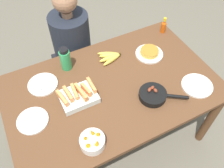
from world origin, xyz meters
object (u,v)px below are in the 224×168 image
object	(u,v)px
frittata_plate_center	(149,53)
empty_plate_near_front	(197,86)
melon_tray	(78,96)
fruit_bowl_mango	(92,141)
skillet	(154,95)
banana_bunch	(110,56)
water_bottle	(65,59)
person_figure	(74,54)
empty_plate_far_right	(43,84)
hot_sauce_bottle	(164,26)
empty_plate_far_left	(33,121)

from	to	relation	value
frittata_plate_center	empty_plate_near_front	world-z (taller)	frittata_plate_center
melon_tray	fruit_bowl_mango	size ratio (longest dim) A/B	1.66
melon_tray	fruit_bowl_mango	world-z (taller)	fruit_bowl_mango
skillet	fruit_bowl_mango	size ratio (longest dim) A/B	1.99
banana_bunch	water_bottle	size ratio (longest dim) A/B	1.01
banana_bunch	empty_plate_near_front	world-z (taller)	banana_bunch
melon_tray	person_figure	distance (m)	0.79
empty_plate_near_front	person_figure	distance (m)	1.22
banana_bunch	empty_plate_far_right	distance (m)	0.59
frittata_plate_center	empty_plate_far_right	bearing A→B (deg)	174.59
frittata_plate_center	empty_plate_near_front	size ratio (longest dim) A/B	0.99
melon_tray	hot_sauce_bottle	world-z (taller)	hot_sauce_bottle
hot_sauce_bottle	person_figure	xyz separation A→B (m)	(-0.78, 0.35, -0.32)
empty_plate_near_front	skillet	bearing A→B (deg)	169.41
frittata_plate_center	water_bottle	size ratio (longest dim) A/B	1.15
empty_plate_near_front	fruit_bowl_mango	xyz separation A→B (m)	(-0.90, -0.07, 0.03)
empty_plate_far_left	empty_plate_far_right	xyz separation A→B (m)	(0.15, 0.28, -0.00)
melon_tray	skillet	bearing A→B (deg)	-25.52
melon_tray	person_figure	size ratio (longest dim) A/B	0.22
skillet	hot_sauce_bottle	world-z (taller)	hot_sauce_bottle
fruit_bowl_mango	person_figure	world-z (taller)	person_figure
frittata_plate_center	empty_plate_near_front	distance (m)	0.48
melon_tray	water_bottle	world-z (taller)	water_bottle
empty_plate_far_right	hot_sauce_bottle	size ratio (longest dim) A/B	1.48
skillet	hot_sauce_bottle	bearing A→B (deg)	84.46
empty_plate_far_left	empty_plate_far_right	bearing A→B (deg)	61.03
skillet	water_bottle	world-z (taller)	water_bottle
person_figure	hot_sauce_bottle	bearing A→B (deg)	-24.19
frittata_plate_center	empty_plate_far_right	xyz separation A→B (m)	(-0.90, 0.09, -0.01)
empty_plate_far_right	hot_sauce_bottle	distance (m)	1.18
melon_tray	water_bottle	distance (m)	0.34
fruit_bowl_mango	water_bottle	distance (m)	0.71
empty_plate_far_left	frittata_plate_center	bearing A→B (deg)	10.24
melon_tray	hot_sauce_bottle	distance (m)	1.05
banana_bunch	empty_plate_far_right	xyz separation A→B (m)	(-0.59, -0.03, -0.01)
empty_plate_near_front	empty_plate_far_right	size ratio (longest dim) A/B	1.04
empty_plate_far_right	person_figure	bearing A→B (deg)	49.40
empty_plate_near_front	melon_tray	bearing A→B (deg)	160.39
banana_bunch	skillet	size ratio (longest dim) A/B	0.64
empty_plate_near_front	empty_plate_far_right	distance (m)	1.17
water_bottle	hot_sauce_bottle	world-z (taller)	water_bottle
melon_tray	empty_plate_far_right	xyz separation A→B (m)	(-0.19, 0.24, -0.03)
empty_plate_far_right	person_figure	world-z (taller)	person_figure
water_bottle	melon_tray	bearing A→B (deg)	-95.75
skillet	empty_plate_far_left	bearing A→B (deg)	-159.28
empty_plate_near_front	hot_sauce_bottle	distance (m)	0.67
skillet	person_figure	distance (m)	1.02
melon_tray	fruit_bowl_mango	bearing A→B (deg)	-98.05
melon_tray	skillet	xyz separation A→B (m)	(0.49, -0.23, -0.01)
empty_plate_far_right	melon_tray	bearing A→B (deg)	-51.32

